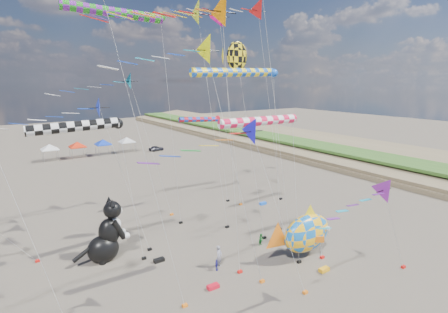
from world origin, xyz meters
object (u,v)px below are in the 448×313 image
cat_inflatable (105,229)px  parked_car (156,148)px  fish_inflatable (306,233)px  child_green (261,239)px  child_blue (217,265)px  person_adult (219,256)px

cat_inflatable → parked_car: cat_inflatable is taller
fish_inflatable → child_green: bearing=113.5°
cat_inflatable → child_blue: size_ratio=5.68×
person_adult → parked_car: size_ratio=0.57×
child_blue → cat_inflatable: bearing=75.9°
fish_inflatable → child_green: 4.58m
fish_inflatable → person_adult: 7.80m
cat_inflatable → person_adult: 9.93m
fish_inflatable → child_blue: size_ratio=7.08×
child_blue → parked_car: 51.51m
child_green → child_blue: child_green is taller
cat_inflatable → person_adult: (7.26, -6.53, -1.77)m
cat_inflatable → fish_inflatable: 17.19m
fish_inflatable → child_green: fish_inflatable is taller
child_green → cat_inflatable: bearing=147.5°
person_adult → child_green: size_ratio=1.67×
fish_inflatable → child_green: (-1.70, 3.91, -1.69)m
fish_inflatable → parked_car: fish_inflatable is taller
parked_car → fish_inflatable: bearing=163.3°
fish_inflatable → parked_car: size_ratio=2.04×
child_green → parked_car: 48.61m
child_green → parked_car: bearing=68.9°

